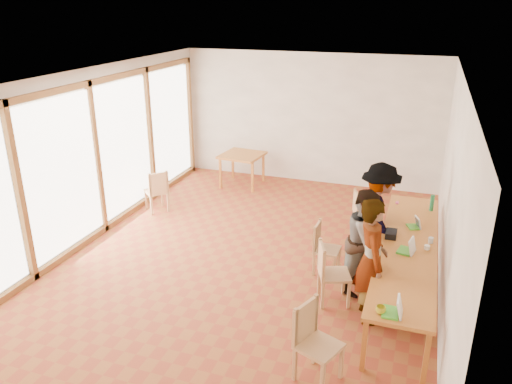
# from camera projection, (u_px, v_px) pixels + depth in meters

# --- Properties ---
(ground) EXTENTS (8.00, 8.00, 0.00)m
(ground) POSITION_uv_depth(u_px,v_px,m) (252.00, 255.00, 8.51)
(ground) COLOR #984F25
(ground) RESTS_ON ground
(wall_back) EXTENTS (6.00, 0.10, 3.00)m
(wall_back) POSITION_uv_depth(u_px,v_px,m) (310.00, 119.00, 11.50)
(wall_back) COLOR white
(wall_back) RESTS_ON ground
(wall_front) EXTENTS (6.00, 0.10, 3.00)m
(wall_front) POSITION_uv_depth(u_px,v_px,m) (103.00, 307.00, 4.44)
(wall_front) COLOR white
(wall_front) RESTS_ON ground
(wall_right) EXTENTS (0.10, 8.00, 3.00)m
(wall_right) POSITION_uv_depth(u_px,v_px,m) (452.00, 194.00, 7.06)
(wall_right) COLOR white
(wall_right) RESTS_ON ground
(window_wall) EXTENTS (0.10, 8.00, 3.00)m
(window_wall) POSITION_uv_depth(u_px,v_px,m) (96.00, 154.00, 8.87)
(window_wall) COLOR white
(window_wall) RESTS_ON ground
(ceiling) EXTENTS (6.00, 8.00, 0.04)m
(ceiling) POSITION_uv_depth(u_px,v_px,m) (252.00, 75.00, 7.42)
(ceiling) COLOR white
(ceiling) RESTS_ON wall_back
(communal_table) EXTENTS (0.80, 4.00, 0.75)m
(communal_table) POSITION_uv_depth(u_px,v_px,m) (408.00, 249.00, 7.21)
(communal_table) COLOR #C37C2B
(communal_table) RESTS_ON ground
(side_table) EXTENTS (0.90, 0.90, 0.75)m
(side_table) POSITION_uv_depth(u_px,v_px,m) (242.00, 157.00, 11.51)
(side_table) COLOR #C37C2B
(side_table) RESTS_ON ground
(chair_near) EXTENTS (0.57, 0.57, 0.50)m
(chair_near) POSITION_uv_depth(u_px,v_px,m) (312.00, 333.00, 5.58)
(chair_near) COLOR tan
(chair_near) RESTS_ON ground
(chair_mid) EXTENTS (0.55, 0.55, 0.49)m
(chair_mid) POSITION_uv_depth(u_px,v_px,m) (328.00, 267.00, 7.00)
(chair_mid) COLOR tan
(chair_mid) RESTS_ON ground
(chair_far) EXTENTS (0.39, 0.39, 0.44)m
(chair_far) POSITION_uv_depth(u_px,v_px,m) (322.00, 242.00, 7.83)
(chair_far) COLOR tan
(chair_far) RESTS_ON ground
(chair_empty) EXTENTS (0.49, 0.49, 0.43)m
(chair_empty) POSITION_uv_depth(u_px,v_px,m) (360.00, 207.00, 9.19)
(chair_empty) COLOR tan
(chair_empty) RESTS_ON ground
(chair_spare) EXTENTS (0.58, 0.58, 0.47)m
(chair_spare) POSITION_uv_depth(u_px,v_px,m) (157.00, 187.00, 10.05)
(chair_spare) COLOR tan
(chair_spare) RESTS_ON ground
(person_near) EXTENTS (0.59, 0.73, 1.74)m
(person_near) POSITION_uv_depth(u_px,v_px,m) (371.00, 260.00, 6.54)
(person_near) COLOR gray
(person_near) RESTS_ON ground
(person_mid) EXTENTS (0.78, 0.90, 1.58)m
(person_mid) POSITION_uv_depth(u_px,v_px,m) (366.00, 241.00, 7.24)
(person_mid) COLOR gray
(person_mid) RESTS_ON ground
(person_far) EXTENTS (1.00, 1.26, 1.71)m
(person_far) POSITION_uv_depth(u_px,v_px,m) (378.00, 215.00, 7.96)
(person_far) COLOR gray
(person_far) RESTS_ON ground
(laptop_near) EXTENTS (0.22, 0.26, 0.22)m
(laptop_near) POSITION_uv_depth(u_px,v_px,m) (395.00, 310.00, 5.60)
(laptop_near) COLOR green
(laptop_near) RESTS_ON communal_table
(laptop_mid) EXTENTS (0.27, 0.29, 0.22)m
(laptop_mid) POSITION_uv_depth(u_px,v_px,m) (408.00, 249.00, 6.98)
(laptop_mid) COLOR green
(laptop_mid) RESTS_ON communal_table
(laptop_far) EXTENTS (0.24, 0.26, 0.18)m
(laptop_far) POSITION_uv_depth(u_px,v_px,m) (415.00, 225.00, 7.75)
(laptop_far) COLOR green
(laptop_far) RESTS_ON communal_table
(yellow_mug) EXTENTS (0.13, 0.13, 0.09)m
(yellow_mug) POSITION_uv_depth(u_px,v_px,m) (381.00, 310.00, 5.62)
(yellow_mug) COLOR gold
(yellow_mug) RESTS_ON communal_table
(green_bottle) EXTENTS (0.07, 0.07, 0.28)m
(green_bottle) POSITION_uv_depth(u_px,v_px,m) (432.00, 203.00, 8.34)
(green_bottle) COLOR #1F6E3B
(green_bottle) RESTS_ON communal_table
(clear_glass) EXTENTS (0.07, 0.07, 0.09)m
(clear_glass) POSITION_uv_depth(u_px,v_px,m) (431.00, 240.00, 7.26)
(clear_glass) COLOR silver
(clear_glass) RESTS_ON communal_table
(condiment_cup) EXTENTS (0.08, 0.08, 0.06)m
(condiment_cup) POSITION_uv_depth(u_px,v_px,m) (427.00, 247.00, 7.08)
(condiment_cup) COLOR white
(condiment_cup) RESTS_ON communal_table
(pink_phone) EXTENTS (0.05, 0.10, 0.01)m
(pink_phone) POSITION_uv_depth(u_px,v_px,m) (397.00, 203.00, 8.71)
(pink_phone) COLOR #E44480
(pink_phone) RESTS_ON communal_table
(black_pouch) EXTENTS (0.16, 0.26, 0.09)m
(black_pouch) POSITION_uv_depth(u_px,v_px,m) (391.00, 234.00, 7.45)
(black_pouch) COLOR black
(black_pouch) RESTS_ON communal_table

